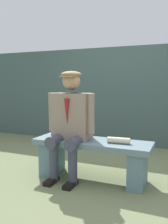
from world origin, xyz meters
The scene contains 5 objects.
ground_plane centered at (0.00, 0.00, 0.00)m, with size 30.00×30.00×0.00m, color #6D7750.
bench centered at (0.00, 0.00, 0.32)m, with size 1.46×0.47×0.50m.
seated_man centered at (0.27, 0.05, 0.75)m, with size 0.63×0.58×1.35m.
rolled_magazine centered at (-0.35, 0.02, 0.53)m, with size 0.07×0.07×0.27m, color beige.
stadium_wall centered at (0.00, -1.94, 0.95)m, with size 12.00×0.24×1.89m, color #3D5150.
Camera 1 is at (-1.05, 2.74, 1.20)m, focal length 38.67 mm.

